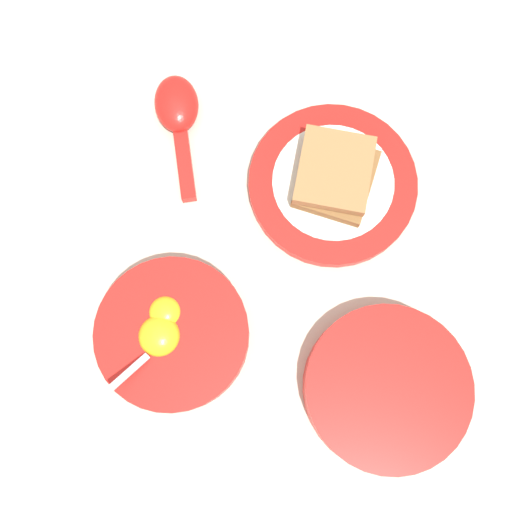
{
  "coord_description": "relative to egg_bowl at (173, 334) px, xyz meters",
  "views": [
    {
      "loc": [
        -0.15,
        -0.06,
        0.67
      ],
      "look_at": [
        -0.01,
        -0.04,
        0.02
      ],
      "focal_mm": 42.0,
      "sensor_mm": 36.0,
      "label": 1
    }
  ],
  "objects": [
    {
      "name": "soup_spoon",
      "position": [
        0.26,
        0.04,
        -0.01
      ],
      "size": [
        0.16,
        0.08,
        0.03
      ],
      "color": "red",
      "rests_on": "ground_plane"
    },
    {
      "name": "ground_plane",
      "position": [
        0.11,
        -0.04,
        -0.02
      ],
      "size": [
        3.0,
        3.0,
        0.0
      ],
      "primitive_type": "plane",
      "color": "beige"
    },
    {
      "name": "egg_bowl",
      "position": [
        0.0,
        0.0,
        0.0
      ],
      "size": [
        0.16,
        0.16,
        0.07
      ],
      "color": "red",
      "rests_on": "ground_plane"
    },
    {
      "name": "toast_sandwich",
      "position": [
        0.2,
        -0.15,
        0.01
      ],
      "size": [
        0.1,
        0.09,
        0.03
      ],
      "color": "brown",
      "rests_on": "toast_plate"
    },
    {
      "name": "toast_plate",
      "position": [
        0.2,
        -0.15,
        -0.01
      ],
      "size": [
        0.2,
        0.2,
        0.02
      ],
      "color": "red",
      "rests_on": "ground_plane"
    },
    {
      "name": "congee_bowl",
      "position": [
        -0.02,
        -0.23,
        -0.0
      ],
      "size": [
        0.17,
        0.17,
        0.04
      ],
      "color": "red",
      "rests_on": "ground_plane"
    }
  ]
}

